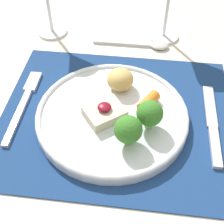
{
  "coord_description": "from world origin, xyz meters",
  "views": [
    {
      "loc": [
        0.04,
        -0.4,
        1.2
      ],
      "look_at": [
        -0.01,
        -0.01,
        0.78
      ],
      "focal_mm": 50.0,
      "sensor_mm": 36.0,
      "label": 1
    }
  ],
  "objects_px": {
    "fork": "(25,100)",
    "knife": "(213,129)",
    "dinner_plate": "(114,114)",
    "spoon": "(147,45)"
  },
  "relations": [
    {
      "from": "fork",
      "to": "knife",
      "type": "xyz_separation_m",
      "value": [
        0.37,
        -0.03,
        0.0
      ]
    },
    {
      "from": "dinner_plate",
      "to": "fork",
      "type": "bearing_deg",
      "value": 171.96
    },
    {
      "from": "fork",
      "to": "knife",
      "type": "bearing_deg",
      "value": -4.12
    },
    {
      "from": "fork",
      "to": "spoon",
      "type": "xyz_separation_m",
      "value": [
        0.23,
        0.22,
        -0.0
      ]
    },
    {
      "from": "dinner_plate",
      "to": "knife",
      "type": "bearing_deg",
      "value": -1.03
    },
    {
      "from": "fork",
      "to": "knife",
      "type": "distance_m",
      "value": 0.37
    },
    {
      "from": "dinner_plate",
      "to": "spoon",
      "type": "xyz_separation_m",
      "value": [
        0.05,
        0.25,
        -0.01
      ]
    },
    {
      "from": "fork",
      "to": "spoon",
      "type": "height_order",
      "value": "spoon"
    },
    {
      "from": "dinner_plate",
      "to": "knife",
      "type": "distance_m",
      "value": 0.18
    },
    {
      "from": "fork",
      "to": "spoon",
      "type": "bearing_deg",
      "value": 43.73
    }
  ]
}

